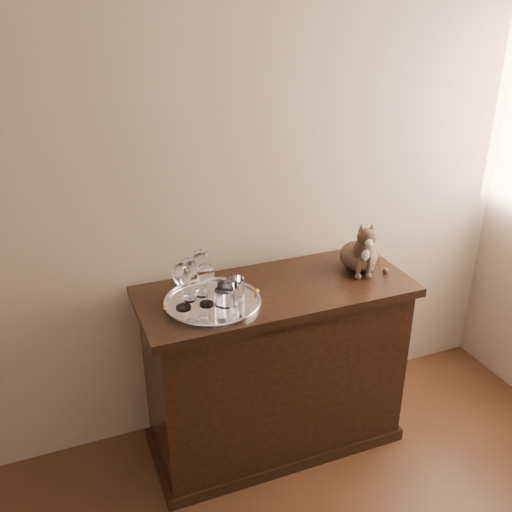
{
  "coord_description": "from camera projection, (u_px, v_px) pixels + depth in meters",
  "views": [
    {
      "loc": [
        -0.28,
        -0.05,
        2.02
      ],
      "look_at": [
        0.51,
        1.95,
        1.01
      ],
      "focal_mm": 40.0,
      "sensor_mm": 36.0,
      "label": 1
    }
  ],
  "objects": [
    {
      "name": "cat",
      "position": [
        359.0,
        243.0,
        2.58
      ],
      "size": [
        0.31,
        0.3,
        0.26
      ],
      "primitive_type": null,
      "rotation": [
        0.0,
        0.0,
        -0.28
      ],
      "color": "#47392A",
      "rests_on": "sideboard"
    },
    {
      "name": "sideboard",
      "position": [
        275.0,
        368.0,
        2.64
      ],
      "size": [
        1.2,
        0.5,
        0.85
      ],
      "primitive_type": null,
      "color": "black",
      "rests_on": "ground"
    },
    {
      "name": "wine_glass_a",
      "position": [
        189.0,
        279.0,
        2.32
      ],
      "size": [
        0.07,
        0.07,
        0.19
      ],
      "primitive_type": null,
      "color": "silver",
      "rests_on": "tray"
    },
    {
      "name": "tumbler_a",
      "position": [
        228.0,
        296.0,
        2.28
      ],
      "size": [
        0.09,
        0.09,
        0.1
      ],
      "primitive_type": "cylinder",
      "color": "silver",
      "rests_on": "tray"
    },
    {
      "name": "wine_glass_d",
      "position": [
        206.0,
        284.0,
        2.28
      ],
      "size": [
        0.07,
        0.07,
        0.19
      ],
      "primitive_type": null,
      "color": "white",
      "rests_on": "tray"
    },
    {
      "name": "tumbler_c",
      "position": [
        236.0,
        288.0,
        2.35
      ],
      "size": [
        0.08,
        0.08,
        0.09
      ],
      "primitive_type": "cylinder",
      "color": "white",
      "rests_on": "tray"
    },
    {
      "name": "wall_back",
      "position": [
        112.0,
        171.0,
        2.31
      ],
      "size": [
        4.0,
        0.1,
        2.7
      ],
      "primitive_type": "cube",
      "color": "tan",
      "rests_on": "ground"
    },
    {
      "name": "wine_glass_c",
      "position": [
        182.0,
        286.0,
        2.25
      ],
      "size": [
        0.07,
        0.07,
        0.2
      ],
      "primitive_type": null,
      "color": "silver",
      "rests_on": "tray"
    },
    {
      "name": "tumbler_b",
      "position": [
        224.0,
        299.0,
        2.26
      ],
      "size": [
        0.08,
        0.08,
        0.09
      ],
      "primitive_type": "cylinder",
      "color": "silver",
      "rests_on": "tray"
    },
    {
      "name": "wine_glass_b",
      "position": [
        202.0,
        272.0,
        2.35
      ],
      "size": [
        0.08,
        0.08,
        0.2
      ],
      "primitive_type": null,
      "color": "silver",
      "rests_on": "tray"
    },
    {
      "name": "tray",
      "position": [
        213.0,
        303.0,
        2.34
      ],
      "size": [
        0.4,
        0.4,
        0.01
      ],
      "primitive_type": "cylinder",
      "color": "silver",
      "rests_on": "sideboard"
    }
  ]
}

